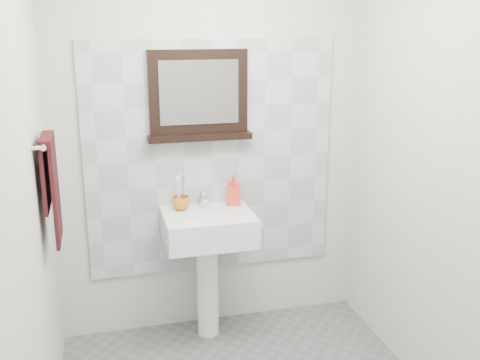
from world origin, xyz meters
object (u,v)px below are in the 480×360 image
object	(u,v)px
soap_dispenser	(234,190)
hand_towel	(51,181)
toothbrush_cup	(181,203)
pedestal_sink	(208,240)
framed_mirror	(199,97)

from	to	relation	value
soap_dispenser	hand_towel	bearing A→B (deg)	-140.53
toothbrush_cup	hand_towel	bearing A→B (deg)	-146.21
soap_dispenser	pedestal_sink	bearing A→B (deg)	-133.35
pedestal_sink	soap_dispenser	bearing A→B (deg)	32.47
framed_mirror	hand_towel	xyz separation A→B (m)	(-0.86, -0.56, -0.32)
toothbrush_cup	hand_towel	world-z (taller)	hand_towel
pedestal_sink	hand_towel	world-z (taller)	hand_towel
framed_mirror	hand_towel	bearing A→B (deg)	-146.70
pedestal_sink	soap_dispenser	world-z (taller)	soap_dispenser
pedestal_sink	toothbrush_cup	bearing A→B (deg)	145.49
pedestal_sink	toothbrush_cup	world-z (taller)	pedestal_sink
framed_mirror	pedestal_sink	bearing A→B (deg)	-87.20
pedestal_sink	toothbrush_cup	distance (m)	0.29
pedestal_sink	soap_dispenser	xyz separation A→B (m)	(0.20, 0.12, 0.28)
soap_dispenser	toothbrush_cup	bearing A→B (deg)	-162.20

